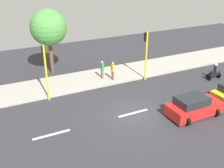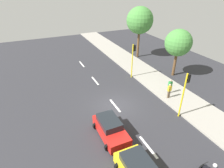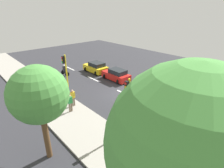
# 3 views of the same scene
# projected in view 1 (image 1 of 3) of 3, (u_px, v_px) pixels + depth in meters

# --- Properties ---
(ground_plane) EXTENTS (40.00, 60.00, 0.10)m
(ground_plane) POSITION_uv_depth(u_px,v_px,m) (133.00, 114.00, 19.44)
(ground_plane) COLOR #2D2D33
(sidewalk) EXTENTS (4.00, 60.00, 0.15)m
(sidewalk) POSITION_uv_depth(u_px,v_px,m) (95.00, 78.00, 25.10)
(sidewalk) COLOR #9E998E
(sidewalk) RESTS_ON ground
(lane_stripe_north) EXTENTS (0.20, 2.40, 0.01)m
(lane_stripe_north) POSITION_uv_depth(u_px,v_px,m) (197.00, 96.00, 21.84)
(lane_stripe_north) COLOR white
(lane_stripe_north) RESTS_ON ground
(lane_stripe_mid) EXTENTS (0.20, 2.40, 0.01)m
(lane_stripe_mid) POSITION_uv_depth(u_px,v_px,m) (133.00, 113.00, 19.42)
(lane_stripe_mid) COLOR white
(lane_stripe_mid) RESTS_ON ground
(lane_stripe_south) EXTENTS (0.20, 2.40, 0.01)m
(lane_stripe_south) POSITION_uv_depth(u_px,v_px,m) (52.00, 135.00, 17.00)
(lane_stripe_south) COLOR white
(lane_stripe_south) RESTS_ON ground
(car_red) EXTENTS (2.19, 3.94, 1.52)m
(car_red) POSITION_uv_depth(u_px,v_px,m) (194.00, 107.00, 18.84)
(car_red) COLOR red
(car_red) RESTS_ON ground
(motorcycle) EXTENTS (0.60, 1.30, 1.53)m
(motorcycle) POSITION_uv_depth(u_px,v_px,m) (214.00, 73.00, 24.79)
(motorcycle) COLOR black
(motorcycle) RESTS_ON ground
(pedestrian_near_signal) EXTENTS (0.40, 0.24, 1.69)m
(pedestrian_near_signal) POSITION_uv_depth(u_px,v_px,m) (102.00, 69.00, 24.49)
(pedestrian_near_signal) COLOR #72604C
(pedestrian_near_signal) RESTS_ON sidewalk
(pedestrian_by_tree) EXTENTS (0.40, 0.24, 1.69)m
(pedestrian_by_tree) POSITION_uv_depth(u_px,v_px,m) (113.00, 70.00, 24.20)
(pedestrian_by_tree) COLOR #72604C
(pedestrian_by_tree) RESTS_ON sidewalk
(traffic_light_corner) EXTENTS (0.49, 0.24, 4.50)m
(traffic_light_corner) POSITION_uv_depth(u_px,v_px,m) (45.00, 65.00, 20.16)
(traffic_light_corner) COLOR yellow
(traffic_light_corner) RESTS_ON ground
(traffic_light_midblock) EXTENTS (0.49, 0.24, 4.50)m
(traffic_light_midblock) POSITION_uv_depth(u_px,v_px,m) (146.00, 49.00, 23.78)
(traffic_light_midblock) COLOR yellow
(traffic_light_midblock) RESTS_ON ground
(street_tree_center) EXTENTS (3.37, 3.37, 6.17)m
(street_tree_center) POSITION_uv_depth(u_px,v_px,m) (48.00, 28.00, 24.62)
(street_tree_center) COLOR brown
(street_tree_center) RESTS_ON ground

